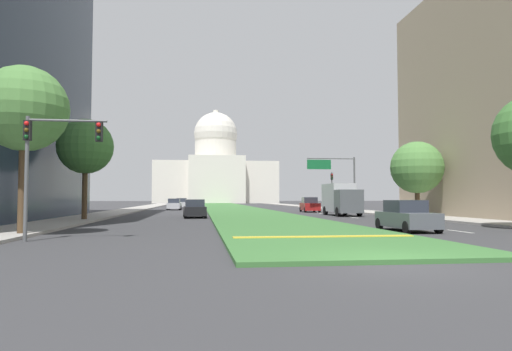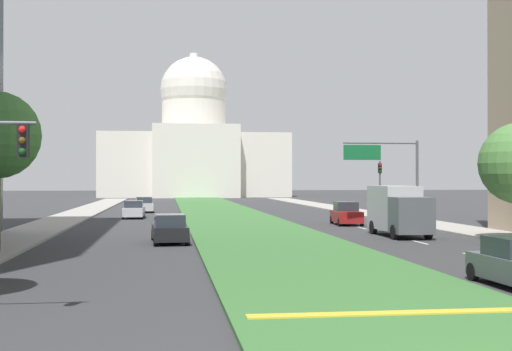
% 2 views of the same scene
% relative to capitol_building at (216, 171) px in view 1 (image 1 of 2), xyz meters
% --- Properties ---
extents(ground_plane, '(305.01, 305.01, 0.00)m').
position_rel_capitol_building_xyz_m(ground_plane, '(0.00, -68.55, -10.50)').
color(ground_plane, '#333335').
extents(grass_median, '(8.62, 124.78, 0.14)m').
position_rel_capitol_building_xyz_m(grass_median, '(0.00, -75.48, -10.43)').
color(grass_median, '#386B33').
rests_on(grass_median, ground_plane).
extents(median_curb_nose, '(7.76, 0.50, 0.04)m').
position_rel_capitol_building_xyz_m(median_curb_nose, '(0.00, -130.83, -10.34)').
color(median_curb_nose, gold).
rests_on(median_curb_nose, grass_median).
extents(lane_dashes_right, '(0.16, 34.42, 0.01)m').
position_rel_capitol_building_xyz_m(lane_dashes_right, '(8.59, -109.39, -10.49)').
color(lane_dashes_right, silver).
rests_on(lane_dashes_right, ground_plane).
extents(sidewalk_left, '(4.00, 124.78, 0.15)m').
position_rel_capitol_building_xyz_m(sidewalk_left, '(-14.87, -82.41, -10.42)').
color(sidewalk_left, '#9E9991').
rests_on(sidewalk_left, ground_plane).
extents(sidewalk_right, '(4.00, 124.78, 0.15)m').
position_rel_capitol_building_xyz_m(sidewalk_right, '(14.87, -82.41, -10.42)').
color(sidewalk_right, '#9E9991').
rests_on(sidewalk_right, ground_plane).
extents(capitol_building, '(39.19, 25.01, 30.87)m').
position_rel_capitol_building_xyz_m(capitol_building, '(0.00, 0.00, 0.00)').
color(capitol_building, silver).
rests_on(capitol_building, ground_plane).
extents(traffic_light_near_left, '(3.34, 0.35, 5.20)m').
position_rel_capitol_building_xyz_m(traffic_light_near_left, '(-11.53, -129.89, -6.70)').
color(traffic_light_near_left, '#515456').
rests_on(traffic_light_near_left, ground_plane).
extents(traffic_light_far_right, '(0.28, 0.35, 5.20)m').
position_rel_capitol_building_xyz_m(traffic_light_far_right, '(12.37, -90.66, -7.18)').
color(traffic_light_far_right, '#515456').
rests_on(traffic_light_far_right, ground_plane).
extents(overhead_guide_sign, '(5.71, 0.20, 6.50)m').
position_rel_capitol_building_xyz_m(overhead_guide_sign, '(10.42, -99.01, -5.84)').
color(overhead_guide_sign, '#515456').
rests_on(overhead_guide_sign, ground_plane).
extents(street_tree_left_near, '(4.05, 4.05, 8.05)m').
position_rel_capitol_building_xyz_m(street_tree_left_near, '(-13.51, -127.17, -4.51)').
color(street_tree_left_near, '#4C3823').
rests_on(street_tree_left_near, ground_plane).
extents(street_tree_left_mid, '(4.27, 4.27, 7.92)m').
position_rel_capitol_building_xyz_m(street_tree_left_mid, '(-14.07, -113.26, -4.75)').
color(street_tree_left_mid, '#4C3823').
rests_on(street_tree_left_mid, ground_plane).
extents(street_tree_right_mid, '(4.73, 4.73, 6.91)m').
position_rel_capitol_building_xyz_m(street_tree_right_mid, '(14.36, -110.67, -5.97)').
color(street_tree_right_mid, '#4C3823').
rests_on(street_tree_right_mid, ground_plane).
extents(sedan_lead_stopped, '(1.96, 4.32, 1.67)m').
position_rel_capitol_building_xyz_m(sedan_lead_stopped, '(5.85, -126.30, -9.71)').
color(sedan_lead_stopped, '#4C5156').
rests_on(sedan_lead_stopped, ground_plane).
extents(sedan_midblock, '(2.16, 4.76, 1.64)m').
position_rel_capitol_building_xyz_m(sedan_midblock, '(-5.69, -108.50, -9.72)').
color(sedan_midblock, black).
rests_on(sedan_midblock, ground_plane).
extents(sedan_distant, '(2.22, 4.47, 1.84)m').
position_rel_capitol_building_xyz_m(sedan_distant, '(8.35, -94.57, -9.64)').
color(sedan_distant, maroon).
rests_on(sedan_distant, ground_plane).
extents(sedan_far_horizon, '(1.97, 4.61, 1.66)m').
position_rel_capitol_building_xyz_m(sedan_far_horizon, '(-8.87, -82.94, -9.72)').
color(sedan_far_horizon, '#BCBCC1').
rests_on(sedan_far_horizon, ground_plane).
extents(sedan_very_far, '(2.19, 4.30, 1.70)m').
position_rel_capitol_building_xyz_m(sedan_very_far, '(-8.31, -71.41, -9.70)').
color(sedan_very_far, '#BCBCC1').
rests_on(sedan_very_far, ground_plane).
extents(box_truck_delivery, '(2.40, 6.40, 3.20)m').
position_rel_capitol_building_xyz_m(box_truck_delivery, '(8.79, -105.72, -8.82)').
color(box_truck_delivery, '#4C5156').
rests_on(box_truck_delivery, ground_plane).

